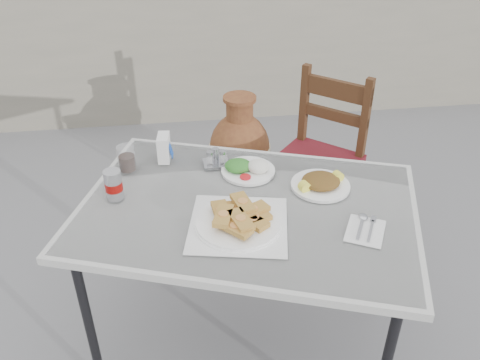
{
  "coord_description": "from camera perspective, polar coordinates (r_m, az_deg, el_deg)",
  "views": [
    {
      "loc": [
        -0.37,
        -1.39,
        1.85
      ],
      "look_at": [
        -0.15,
        0.17,
        0.83
      ],
      "focal_mm": 38.0,
      "sensor_mm": 36.0,
      "label": 1
    }
  ],
  "objects": [
    {
      "name": "ground",
      "position": [
        2.35,
        4.55,
        -19.35
      ],
      "size": [
        80.0,
        80.0,
        0.0
      ],
      "primitive_type": "plane",
      "color": "slate",
      "rests_on": "ground"
    },
    {
      "name": "cafe_table",
      "position": [
        1.92,
        0.84,
        -4.08
      ],
      "size": [
        1.44,
        1.2,
        0.75
      ],
      "rotation": [
        0.0,
        0.0,
        -0.33
      ],
      "color": "black",
      "rests_on": "ground"
    },
    {
      "name": "pide_plate",
      "position": [
        1.77,
        -0.19,
        -4.27
      ],
      "size": [
        0.4,
        0.4,
        0.07
      ],
      "rotation": [
        0.0,
        0.0,
        -0.2
      ],
      "color": "white",
      "rests_on": "cafe_table"
    },
    {
      "name": "salad_rice_plate",
      "position": [
        2.06,
        0.85,
        1.37
      ],
      "size": [
        0.22,
        0.22,
        0.06
      ],
      "color": "white",
      "rests_on": "cafe_table"
    },
    {
      "name": "salad_chopped_plate",
      "position": [
        2.0,
        9.05,
        -0.31
      ],
      "size": [
        0.23,
        0.23,
        0.05
      ],
      "color": "white",
      "rests_on": "cafe_table"
    },
    {
      "name": "soda_can",
      "position": [
        1.95,
        -14.01,
        -0.52
      ],
      "size": [
        0.07,
        0.07,
        0.12
      ],
      "color": "silver",
      "rests_on": "cafe_table"
    },
    {
      "name": "cola_glass",
      "position": [
        2.12,
        -12.59,
        2.24
      ],
      "size": [
        0.07,
        0.07,
        0.11
      ],
      "color": "white",
      "rests_on": "cafe_table"
    },
    {
      "name": "napkin_holder",
      "position": [
        2.16,
        -8.53,
        3.6
      ],
      "size": [
        0.07,
        0.1,
        0.11
      ],
      "rotation": [
        0.0,
        0.0,
        -0.11
      ],
      "color": "white",
      "rests_on": "cafe_table"
    },
    {
      "name": "condiment_caddy",
      "position": [
        2.11,
        -2.7,
        2.27
      ],
      "size": [
        0.11,
        0.09,
        0.08
      ],
      "rotation": [
        0.0,
        0.0,
        0.02
      ],
      "color": "#B1B2B8",
      "rests_on": "cafe_table"
    },
    {
      "name": "cutlery_napkin",
      "position": [
        1.82,
        13.88,
        -5.28
      ],
      "size": [
        0.19,
        0.2,
        0.01
      ],
      "rotation": [
        0.0,
        0.0,
        -0.48
      ],
      "color": "white",
      "rests_on": "cafe_table"
    },
    {
      "name": "chair",
      "position": [
        2.75,
        8.86,
        2.4
      ],
      "size": [
        0.58,
        0.58,
        0.92
      ],
      "rotation": [
        0.0,
        0.0,
        -0.72
      ],
      "color": "#3D2310",
      "rests_on": "ground"
    },
    {
      "name": "terracotta_urn",
      "position": [
        3.14,
        -0.04,
        3.39
      ],
      "size": [
        0.38,
        0.38,
        0.66
      ],
      "color": "brown",
      "rests_on": "ground"
    },
    {
      "name": "back_wall",
      "position": [
        4.11,
        -2.34,
        15.12
      ],
      "size": [
        6.0,
        0.25,
        1.2
      ],
      "primitive_type": "cube",
      "color": "gray",
      "rests_on": "ground"
    }
  ]
}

